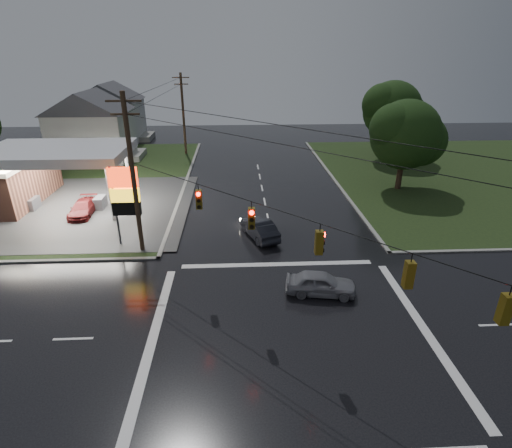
{
  "coord_description": "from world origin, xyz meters",
  "views": [
    {
      "loc": [
        -2.59,
        -16.43,
        13.43
      ],
      "look_at": [
        -1.42,
        7.03,
        3.0
      ],
      "focal_mm": 28.0,
      "sensor_mm": 36.0,
      "label": 1
    }
  ],
  "objects_px": {
    "utility_pole_n": "(183,113)",
    "car_north": "(259,228)",
    "car_pump": "(83,208)",
    "car_crossing": "(321,283)",
    "house_far": "(110,111)",
    "tree_ne_near": "(407,135)",
    "house_near": "(91,125)",
    "utility_pole_nw": "(133,174)",
    "tree_ne_far": "(393,111)",
    "pylon_sign": "(125,194)"
  },
  "relations": [
    {
      "from": "utility_pole_n",
      "to": "car_north",
      "type": "height_order",
      "value": "utility_pole_n"
    },
    {
      "from": "car_pump",
      "to": "car_crossing",
      "type": "bearing_deg",
      "value": -38.1
    },
    {
      "from": "car_crossing",
      "to": "car_pump",
      "type": "distance_m",
      "value": 22.47
    },
    {
      "from": "car_crossing",
      "to": "car_pump",
      "type": "relative_size",
      "value": 0.95
    },
    {
      "from": "house_far",
      "to": "car_pump",
      "type": "distance_m",
      "value": 32.27
    },
    {
      "from": "utility_pole_n",
      "to": "car_crossing",
      "type": "height_order",
      "value": "utility_pole_n"
    },
    {
      "from": "car_pump",
      "to": "tree_ne_near",
      "type": "bearing_deg",
      "value": 7.89
    },
    {
      "from": "utility_pole_n",
      "to": "car_pump",
      "type": "height_order",
      "value": "utility_pole_n"
    },
    {
      "from": "house_near",
      "to": "tree_ne_near",
      "type": "relative_size",
      "value": 1.23
    },
    {
      "from": "utility_pole_n",
      "to": "car_north",
      "type": "xyz_separation_m",
      "value": [
        8.56,
        -26.7,
        -4.73
      ]
    },
    {
      "from": "utility_pole_nw",
      "to": "utility_pole_n",
      "type": "xyz_separation_m",
      "value": [
        0.0,
        28.5,
        -0.25
      ]
    },
    {
      "from": "house_far",
      "to": "car_pump",
      "type": "height_order",
      "value": "house_far"
    },
    {
      "from": "house_far",
      "to": "utility_pole_nw",
      "type": "bearing_deg",
      "value": -72.08
    },
    {
      "from": "utility_pole_nw",
      "to": "tree_ne_near",
      "type": "relative_size",
      "value": 1.22
    },
    {
      "from": "utility_pole_nw",
      "to": "tree_ne_far",
      "type": "distance_m",
      "value": 36.2
    },
    {
      "from": "pylon_sign",
      "to": "car_north",
      "type": "relative_size",
      "value": 1.34
    },
    {
      "from": "car_crossing",
      "to": "house_far",
      "type": "bearing_deg",
      "value": 37.97
    },
    {
      "from": "tree_ne_far",
      "to": "car_pump",
      "type": "xyz_separation_m",
      "value": [
        -33.17,
        -17.49,
        -5.55
      ]
    },
    {
      "from": "tree_ne_far",
      "to": "car_crossing",
      "type": "bearing_deg",
      "value": -116.01
    },
    {
      "from": "pylon_sign",
      "to": "tree_ne_near",
      "type": "height_order",
      "value": "tree_ne_near"
    },
    {
      "from": "utility_pole_n",
      "to": "car_crossing",
      "type": "xyz_separation_m",
      "value": [
        11.72,
        -34.6,
        -4.77
      ]
    },
    {
      "from": "tree_ne_far",
      "to": "car_pump",
      "type": "distance_m",
      "value": 37.91
    },
    {
      "from": "pylon_sign",
      "to": "tree_ne_far",
      "type": "xyz_separation_m",
      "value": [
        27.65,
        23.49,
        2.17
      ]
    },
    {
      "from": "house_near",
      "to": "utility_pole_n",
      "type": "bearing_deg",
      "value": 9.91
    },
    {
      "from": "house_near",
      "to": "car_pump",
      "type": "xyz_separation_m",
      "value": [
        4.93,
        -19.5,
        -3.77
      ]
    },
    {
      "from": "utility_pole_nw",
      "to": "house_far",
      "type": "height_order",
      "value": "utility_pole_nw"
    },
    {
      "from": "utility_pole_nw",
      "to": "car_north",
      "type": "distance_m",
      "value": 10.07
    },
    {
      "from": "car_crossing",
      "to": "utility_pole_n",
      "type": "bearing_deg",
      "value": 28.23
    },
    {
      "from": "car_north",
      "to": "car_crossing",
      "type": "bearing_deg",
      "value": 91.62
    },
    {
      "from": "house_near",
      "to": "car_north",
      "type": "bearing_deg",
      "value": -50.99
    },
    {
      "from": "pylon_sign",
      "to": "utility_pole_nw",
      "type": "height_order",
      "value": "utility_pole_nw"
    },
    {
      "from": "pylon_sign",
      "to": "utility_pole_n",
      "type": "relative_size",
      "value": 0.57
    },
    {
      "from": "utility_pole_n",
      "to": "car_north",
      "type": "distance_m",
      "value": 28.43
    },
    {
      "from": "pylon_sign",
      "to": "utility_pole_n",
      "type": "distance_m",
      "value": 27.56
    },
    {
      "from": "utility_pole_n",
      "to": "tree_ne_near",
      "type": "distance_m",
      "value": 28.55
    },
    {
      "from": "pylon_sign",
      "to": "house_far",
      "type": "distance_m",
      "value": 39.21
    },
    {
      "from": "tree_ne_near",
      "to": "car_crossing",
      "type": "relative_size",
      "value": 2.18
    },
    {
      "from": "tree_ne_far",
      "to": "car_crossing",
      "type": "relative_size",
      "value": 2.38
    },
    {
      "from": "tree_ne_near",
      "to": "car_pump",
      "type": "height_order",
      "value": "tree_ne_near"
    },
    {
      "from": "pylon_sign",
      "to": "tree_ne_near",
      "type": "relative_size",
      "value": 0.67
    },
    {
      "from": "utility_pole_nw",
      "to": "house_near",
      "type": "distance_m",
      "value": 28.9
    },
    {
      "from": "car_crossing",
      "to": "car_pump",
      "type": "height_order",
      "value": "car_crossing"
    },
    {
      "from": "car_pump",
      "to": "car_north",
      "type": "bearing_deg",
      "value": -21.45
    },
    {
      "from": "house_near",
      "to": "car_crossing",
      "type": "height_order",
      "value": "house_near"
    },
    {
      "from": "pylon_sign",
      "to": "house_near",
      "type": "height_order",
      "value": "house_near"
    },
    {
      "from": "tree_ne_near",
      "to": "tree_ne_far",
      "type": "distance_m",
      "value": 12.39
    },
    {
      "from": "tree_ne_near",
      "to": "car_north",
      "type": "height_order",
      "value": "tree_ne_near"
    },
    {
      "from": "pylon_sign",
      "to": "utility_pole_nw",
      "type": "relative_size",
      "value": 0.55
    },
    {
      "from": "pylon_sign",
      "to": "house_near",
      "type": "distance_m",
      "value": 27.56
    },
    {
      "from": "utility_pole_nw",
      "to": "car_crossing",
      "type": "distance_m",
      "value": 14.14
    }
  ]
}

